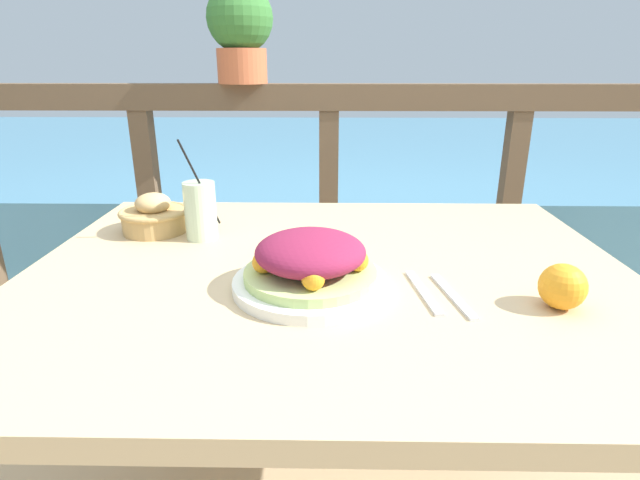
{
  "coord_description": "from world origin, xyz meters",
  "views": [
    {
      "loc": [
        -0.0,
        -0.94,
        1.12
      ],
      "look_at": [
        -0.02,
        -0.0,
        0.79
      ],
      "focal_mm": 28.0,
      "sensor_mm": 36.0,
      "label": 1
    }
  ],
  "objects_px": {
    "salad_plate": "(312,265)",
    "potted_plant": "(241,29)",
    "bread_basket": "(155,216)",
    "drink_glass": "(202,211)"
  },
  "relations": [
    {
      "from": "salad_plate",
      "to": "potted_plant",
      "type": "bearing_deg",
      "value": 105.29
    },
    {
      "from": "salad_plate",
      "to": "potted_plant",
      "type": "xyz_separation_m",
      "value": [
        -0.27,
        1.0,
        0.45
      ]
    },
    {
      "from": "potted_plant",
      "to": "bread_basket",
      "type": "bearing_deg",
      "value": -100.56
    },
    {
      "from": "salad_plate",
      "to": "potted_plant",
      "type": "distance_m",
      "value": 1.13
    },
    {
      "from": "drink_glass",
      "to": "bread_basket",
      "type": "height_order",
      "value": "drink_glass"
    },
    {
      "from": "salad_plate",
      "to": "bread_basket",
      "type": "distance_m",
      "value": 0.51
    },
    {
      "from": "drink_glass",
      "to": "bread_basket",
      "type": "distance_m",
      "value": 0.14
    },
    {
      "from": "salad_plate",
      "to": "drink_glass",
      "type": "bearing_deg",
      "value": 134.16
    },
    {
      "from": "bread_basket",
      "to": "potted_plant",
      "type": "height_order",
      "value": "potted_plant"
    },
    {
      "from": "drink_glass",
      "to": "potted_plant",
      "type": "height_order",
      "value": "potted_plant"
    }
  ]
}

